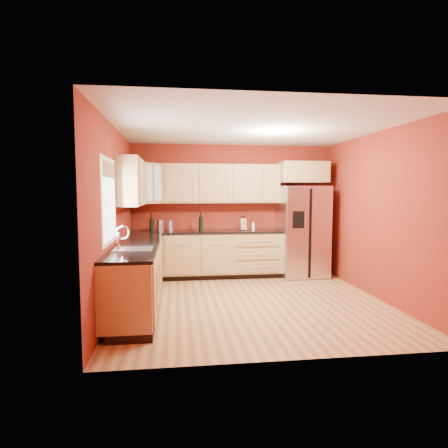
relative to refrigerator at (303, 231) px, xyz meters
The scene contains 23 objects.
floor 2.29m from the refrigerator, 129.72° to the right, with size 4.00×4.00×0.00m, color #9C623C.
ceiling 2.72m from the refrigerator, 129.72° to the right, with size 4.00×4.00×0.00m, color silver.
wall_back 1.46m from the refrigerator, 164.48° to the left, with size 4.00×0.04×2.60m, color maroon.
wall_front 3.89m from the refrigerator, 110.43° to the right, with size 4.00×0.04×2.60m, color maroon.
wall_left 3.75m from the refrigerator, 154.12° to the right, with size 0.04×4.00×2.60m, color maroon.
wall_right 1.80m from the refrigerator, 68.20° to the right, with size 0.04×4.00×2.60m, color maroon.
base_cabinets_back 1.95m from the refrigerator, behind, with size 2.90×0.60×0.88m, color #9E7A4D.
base_cabinets_left 3.49m from the refrigerator, 151.95° to the right, with size 0.60×2.80×0.88m, color #9E7A4D.
countertop_back 1.90m from the refrigerator, behind, with size 2.90×0.62×0.04m, color black.
countertop_left 3.45m from the refrigerator, 151.87° to the right, with size 0.62×2.80×0.04m, color black.
upper_cabinets_back 1.87m from the refrigerator, behind, with size 2.30×0.33×0.75m, color #9E7A4D.
upper_cabinets_left 3.44m from the refrigerator, 164.22° to the right, with size 0.33×1.35×0.75m, color #9E7A4D.
corner_upper_cabinet 3.16m from the refrigerator, behind, with size 0.62×0.33×0.75m, color #9E7A4D.
over_fridge_cabinet 1.16m from the refrigerator, 90.00° to the left, with size 0.92×0.60×0.40m, color #9E7A4D.
refrigerator is the anchor object (origin of this frame).
window 4.01m from the refrigerator, 147.46° to the right, with size 0.03×0.90×1.00m, color white.
sink_faucet 3.71m from the refrigerator, 145.05° to the right, with size 0.50×0.42×0.30m, color silver, non-canonical shape.
canister_left 2.78m from the refrigerator, behind, with size 0.13×0.13×0.21m, color #BDBDC2.
canister_right 2.59m from the refrigerator, behind, with size 0.12×0.12×0.20m, color #BDBDC2.
wine_bottle_a 2.02m from the refrigerator, behind, with size 0.08×0.08×0.37m, color black, non-canonical shape.
wine_bottle_b 2.95m from the refrigerator, behind, with size 0.08×0.08×0.35m, color black, non-canonical shape.
knife_block 1.20m from the refrigerator, behind, with size 0.11×0.10×0.23m, color #AB7B53.
soap_dispenser 1.00m from the refrigerator, behind, with size 0.06×0.06×0.17m, color white.
Camera 1 is at (-1.12, -5.47, 1.68)m, focal length 30.00 mm.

